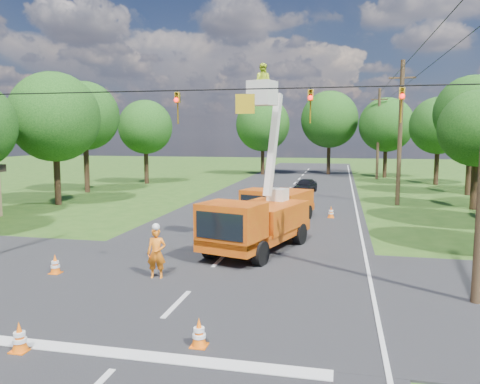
% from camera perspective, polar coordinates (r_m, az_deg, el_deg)
% --- Properties ---
extents(ground, '(140.00, 140.00, 0.00)m').
position_cam_1_polar(ground, '(33.02, 4.18, -1.59)').
color(ground, '#294E17').
rests_on(ground, ground).
extents(road_main, '(12.00, 100.00, 0.06)m').
position_cam_1_polar(road_main, '(33.02, 4.18, -1.59)').
color(road_main, black).
rests_on(road_main, ground).
extents(road_cross, '(56.00, 10.00, 0.07)m').
position_cam_1_polar(road_cross, '(15.81, -5.20, -11.11)').
color(road_cross, black).
rests_on(road_cross, ground).
extents(stop_bar, '(9.00, 0.45, 0.02)m').
position_cam_1_polar(stop_bar, '(11.31, -13.54, -18.88)').
color(stop_bar, silver).
rests_on(stop_bar, ground).
extents(edge_line, '(0.12, 90.00, 0.02)m').
position_cam_1_polar(edge_line, '(32.72, 13.94, -1.86)').
color(edge_line, silver).
rests_on(edge_line, ground).
extents(bucket_truck, '(4.00, 6.65, 7.82)m').
position_cam_1_polar(bucket_truck, '(19.53, 2.00, -2.67)').
color(bucket_truck, '#C33E0D').
rests_on(bucket_truck, ground).
extents(second_truck, '(3.61, 5.92, 2.09)m').
position_cam_1_polar(second_truck, '(25.90, 4.61, -1.53)').
color(second_truck, '#C33E0D').
rests_on(second_truck, ground).
extents(ground_worker, '(0.71, 0.53, 1.78)m').
position_cam_1_polar(ground_worker, '(16.32, -10.14, -7.36)').
color(ground_worker, orange).
rests_on(ground_worker, ground).
extents(distant_car, '(2.11, 3.81, 1.23)m').
position_cam_1_polar(distant_car, '(40.26, 7.97, 0.78)').
color(distant_car, black).
rests_on(distant_car, ground).
extents(traffic_cone_0, '(0.38, 0.38, 0.71)m').
position_cam_1_polar(traffic_cone_0, '(12.11, -25.29, -15.72)').
color(traffic_cone_0, orange).
rests_on(traffic_cone_0, ground).
extents(traffic_cone_1, '(0.38, 0.38, 0.71)m').
position_cam_1_polar(traffic_cone_1, '(11.30, -5.02, -16.73)').
color(traffic_cone_1, orange).
rests_on(traffic_cone_1, ground).
extents(traffic_cone_2, '(0.38, 0.38, 0.71)m').
position_cam_1_polar(traffic_cone_2, '(19.75, 0.78, -6.33)').
color(traffic_cone_2, orange).
rests_on(traffic_cone_2, ground).
extents(traffic_cone_3, '(0.38, 0.38, 0.71)m').
position_cam_1_polar(traffic_cone_3, '(23.50, 5.01, -4.20)').
color(traffic_cone_3, orange).
rests_on(traffic_cone_3, ground).
extents(traffic_cone_4, '(0.38, 0.38, 0.71)m').
position_cam_1_polar(traffic_cone_4, '(17.93, -21.60, -8.20)').
color(traffic_cone_4, orange).
rests_on(traffic_cone_4, ground).
extents(traffic_cone_6, '(0.38, 0.38, 0.71)m').
position_cam_1_polar(traffic_cone_6, '(28.24, 11.04, -2.42)').
color(traffic_cone_6, orange).
rests_on(traffic_cone_6, ground).
extents(pole_right_mid, '(1.80, 0.30, 10.00)m').
position_cam_1_polar(pole_right_mid, '(34.56, 18.94, 6.93)').
color(pole_right_mid, '#4C3823').
rests_on(pole_right_mid, ground).
extents(pole_right_far, '(1.80, 0.30, 10.00)m').
position_cam_1_polar(pole_right_far, '(54.48, 16.51, 6.89)').
color(pole_right_far, '#4C3823').
rests_on(pole_right_far, ground).
extents(signal_span, '(18.00, 0.29, 1.07)m').
position_cam_1_polar(signal_span, '(14.55, 3.08, 10.82)').
color(signal_span, black).
rests_on(signal_span, ground).
extents(tree_left_d, '(6.20, 6.20, 9.24)m').
position_cam_1_polar(tree_left_d, '(35.27, -21.69, 8.46)').
color(tree_left_d, '#382616').
rests_on(tree_left_d, ground).
extents(tree_left_e, '(5.80, 5.80, 9.41)m').
position_cam_1_polar(tree_left_e, '(42.17, -18.42, 8.77)').
color(tree_left_e, '#382616').
rests_on(tree_left_e, ground).
extents(tree_left_f, '(5.40, 5.40, 8.40)m').
position_cam_1_polar(tree_left_f, '(48.38, -11.46, 7.75)').
color(tree_left_f, '#382616').
rests_on(tree_left_f, ground).
extents(tree_right_c, '(5.00, 5.00, 7.83)m').
position_cam_1_polar(tree_right_c, '(34.44, 26.99, 6.89)').
color(tree_right_c, '#382616').
rests_on(tree_right_c, ground).
extents(tree_right_d, '(6.00, 6.00, 9.70)m').
position_cam_1_polar(tree_right_d, '(42.62, 26.45, 8.63)').
color(tree_right_d, '#382616').
rests_on(tree_right_d, ground).
extents(tree_right_e, '(5.60, 5.60, 8.63)m').
position_cam_1_polar(tree_right_e, '(50.20, 23.05, 7.45)').
color(tree_right_e, '#382616').
rests_on(tree_right_e, ground).
extents(tree_far_a, '(6.60, 6.60, 9.50)m').
position_cam_1_polar(tree_far_a, '(58.14, 2.80, 8.21)').
color(tree_far_a, '#382616').
rests_on(tree_far_a, ground).
extents(tree_far_b, '(7.00, 7.00, 10.32)m').
position_cam_1_polar(tree_far_b, '(59.38, 10.85, 8.67)').
color(tree_far_b, '#382616').
rests_on(tree_far_b, ground).
extents(tree_far_c, '(6.20, 6.20, 9.18)m').
position_cam_1_polar(tree_far_c, '(56.56, 17.41, 7.82)').
color(tree_far_c, '#382616').
rests_on(tree_far_c, ground).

